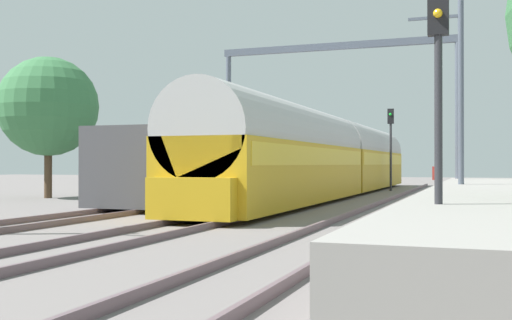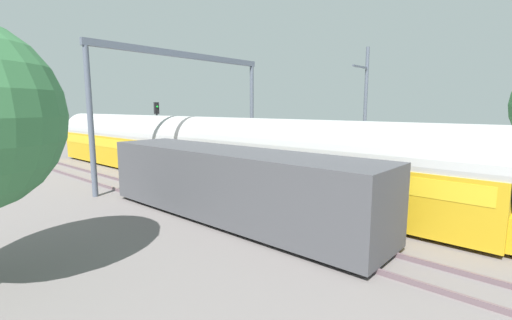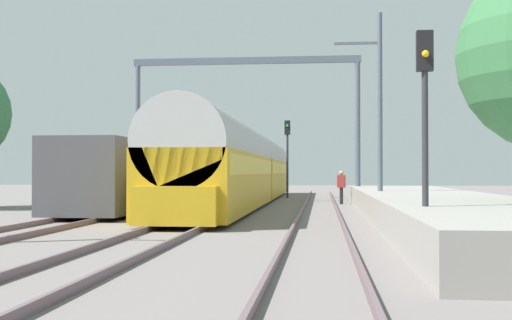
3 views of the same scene
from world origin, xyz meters
name	(u,v)px [view 3 (image 3 of 3)]	position (x,y,z in m)	size (l,w,h in m)	color
ground	(195,223)	(0.00, 0.00, 0.00)	(120.00, 120.00, 0.00)	slate
track_far_west	(75,220)	(-3.99, 0.00, 0.08)	(1.52, 60.00, 0.16)	#665259
track_west	(195,221)	(0.00, 0.00, 0.08)	(1.52, 60.00, 0.16)	#665259
track_east	(319,222)	(3.99, 0.00, 0.08)	(1.52, 60.00, 0.16)	#665259
platform	(431,207)	(7.81, 2.00, 0.45)	(4.40, 28.00, 0.90)	gray
passenger_train	(244,166)	(0.00, 13.49, 1.97)	(2.93, 32.85, 3.82)	gold
freight_car	(131,176)	(-3.99, 6.31, 1.47)	(2.80, 13.00, 2.70)	#47474C
person_crossing	(341,184)	(5.08, 13.09, 1.03)	(0.44, 0.32, 1.73)	black
railway_signal_near	(425,108)	(6.36, -6.03, 3.08)	(0.36, 0.30, 4.79)	#2D2D33
railway_signal_far	(287,148)	(1.92, 20.53, 3.16)	(0.36, 0.30, 4.92)	#2D2D33
catenary_gantry	(246,99)	(0.00, 14.20, 5.62)	(12.38, 0.28, 7.86)	#535B6B
catenary_pole_east_mid	(379,109)	(6.34, 5.47, 4.15)	(1.90, 0.20, 8.00)	#535B6B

